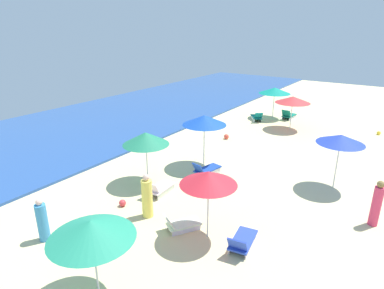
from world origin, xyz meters
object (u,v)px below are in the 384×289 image
Objects in this scene: lounge_chair_2_0 at (159,188)px; umbrella_5 at (208,178)px; lounge_chair_3_0 at (206,170)px; umbrella_0 at (293,100)px; lounge_chair_5_0 at (242,241)px; beachgoer_2 at (42,221)px; umbrella_6 at (91,229)px; lounge_chair_5_1 at (181,224)px; beachgoer_0 at (376,204)px; lounge_chair_4_0 at (289,115)px; beachgoer_3 at (147,197)px; beach_ball_2 at (122,203)px; umbrella_3 at (204,120)px; umbrella_4 at (275,91)px; lounge_chair_4_1 at (257,117)px; beach_ball_0 at (226,137)px; umbrella_2 at (146,138)px; beach_ball_1 at (379,133)px; umbrella_1 at (341,139)px.

lounge_chair_2_0 is 0.61× the size of umbrella_5.
lounge_chair_3_0 is 0.65× the size of umbrella_5.
umbrella_0 is at bearing 7.50° from umbrella_5.
beachgoer_2 reaches higher than lounge_chair_5_0.
lounge_chair_3_0 is at bearing -150.03° from beachgoer_2.
lounge_chair_5_0 is 0.66× the size of umbrella_6.
lounge_chair_5_1 is 6.79m from beachgoer_0.
lounge_chair_2_0 is 5.87m from umbrella_6.
lounge_chair_3_0 reaches higher than lounge_chair_5_1.
lounge_chair_4_0 is 16.25m from lounge_chair_5_1.
umbrella_5 is (-1.35, -3.22, 1.88)m from lounge_chair_2_0.
beachgoer_3 reaches higher than beachgoer_2.
lounge_chair_2_0 is 1.67m from beach_ball_2.
beachgoer_2 is at bearing 172.60° from umbrella_3.
umbrella_6 is at bearing -177.29° from umbrella_0.
lounge_chair_2_0 is at bearing -116.24° from beachgoer_0.
umbrella_4 reaches higher than beachgoer_0.
lounge_chair_5_0 is (-15.85, -3.94, -0.04)m from lounge_chair_4_0.
umbrella_3 reaches higher than lounge_chair_4_1.
lounge_chair_3_0 is 5.13m from umbrella_5.
umbrella_5 reaches higher than lounge_chair_4_0.
umbrella_4 reaches higher than lounge_chair_3_0.
lounge_chair_3_0 reaches higher than lounge_chair_4_1.
lounge_chair_2_0 is 4.65× the size of beach_ball_0.
umbrella_2 is 1.53× the size of lounge_chair_3_0.
lounge_chair_2_0 is 0.96× the size of beachgoer_2.
lounge_chair_4_1 is at bearing 7.76° from umbrella_3.
beach_ball_1 is at bearing -106.30° from lounge_chair_3_0.
lounge_chair_5_0 is at bearing -86.14° from beach_ball_2.
beachgoer_3 is (-0.30, 3.68, 0.54)m from lounge_chair_5_0.
umbrella_0 is 1.48× the size of lounge_chair_3_0.
umbrella_3 is at bearing 33.76° from umbrella_5.
beach_ball_0 is at bearing 175.61° from umbrella_4.
beach_ball_1 is (1.37, -7.91, -0.15)m from lounge_chair_4_1.
lounge_chair_5_0 is (-13.36, -2.98, -1.80)m from umbrella_0.
umbrella_1 is (-7.38, -4.42, 0.18)m from umbrella_0.
umbrella_1 is 3.17m from beachgoer_0.
umbrella_4 is 1.55× the size of lounge_chair_4_0.
beach_ball_0 is (3.08, 6.98, -2.07)m from umbrella_1.
umbrella_1 reaches higher than beach_ball_1.
lounge_chair_4_0 is at bearing 9.72° from umbrella_5.
lounge_chair_4_1 is 4.82× the size of beach_ball_0.
umbrella_2 is at bearing 30.78° from umbrella_6.
lounge_chair_5_1 is at bearing 164.56° from beach_ball_1.
umbrella_1 reaches higher than lounge_chair_5_0.
lounge_chair_5_0 is at bearing 108.08° from lounge_chair_4_0.
lounge_chair_4_0 is at bearing -92.96° from beachgoer_3.
lounge_chair_5_1 is 5.56× the size of beach_ball_1.
umbrella_5 is at bearing 133.86° from lounge_chair_3_0.
lounge_chair_4_0 is 14.05m from beachgoer_0.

